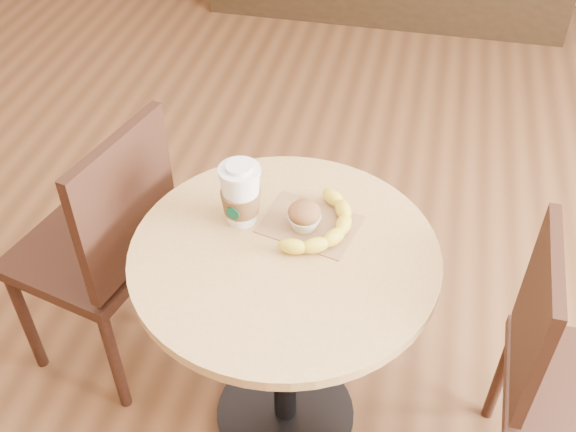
{
  "coord_description": "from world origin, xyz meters",
  "views": [
    {
      "loc": [
        0.3,
        -1.06,
        1.93
      ],
      "look_at": [
        0.03,
        0.14,
        0.83
      ],
      "focal_mm": 42.0,
      "sensor_mm": 36.0,
      "label": 1
    }
  ],
  "objects_px": {
    "chair_right": "(562,374)",
    "banana": "(322,222)",
    "cafe_table": "(285,300)",
    "coffee_cup": "(241,196)",
    "muffin": "(304,216)",
    "chair_left": "(104,245)"
  },
  "relations": [
    {
      "from": "chair_right",
      "to": "banana",
      "type": "height_order",
      "value": "chair_right"
    },
    {
      "from": "chair_right",
      "to": "banana",
      "type": "relative_size",
      "value": 3.15
    },
    {
      "from": "chair_left",
      "to": "muffin",
      "type": "relative_size",
      "value": 10.91
    },
    {
      "from": "banana",
      "to": "muffin",
      "type": "bearing_deg",
      "value": -149.28
    },
    {
      "from": "cafe_table",
      "to": "coffee_cup",
      "type": "relative_size",
      "value": 4.38
    },
    {
      "from": "chair_left",
      "to": "chair_right",
      "type": "bearing_deg",
      "value": 97.11
    },
    {
      "from": "chair_left",
      "to": "banana",
      "type": "relative_size",
      "value": 3.37
    },
    {
      "from": "banana",
      "to": "chair_left",
      "type": "bearing_deg",
      "value": -160.16
    },
    {
      "from": "chair_right",
      "to": "muffin",
      "type": "relative_size",
      "value": 10.19
    },
    {
      "from": "cafe_table",
      "to": "chair_left",
      "type": "height_order",
      "value": "chair_left"
    },
    {
      "from": "chair_left",
      "to": "chair_right",
      "type": "relative_size",
      "value": 1.07
    },
    {
      "from": "coffee_cup",
      "to": "chair_right",
      "type": "bearing_deg",
      "value": 1.35
    },
    {
      "from": "chair_left",
      "to": "muffin",
      "type": "distance_m",
      "value": 0.68
    },
    {
      "from": "banana",
      "to": "coffee_cup",
      "type": "bearing_deg",
      "value": -155.11
    },
    {
      "from": "coffee_cup",
      "to": "banana",
      "type": "relative_size",
      "value": 0.64
    },
    {
      "from": "muffin",
      "to": "banana",
      "type": "height_order",
      "value": "muffin"
    },
    {
      "from": "cafe_table",
      "to": "muffin",
      "type": "bearing_deg",
      "value": 71.2
    },
    {
      "from": "chair_left",
      "to": "muffin",
      "type": "xyz_separation_m",
      "value": [
        0.62,
        -0.04,
        0.27
      ]
    },
    {
      "from": "banana",
      "to": "chair_right",
      "type": "bearing_deg",
      "value": 12.06
    },
    {
      "from": "coffee_cup",
      "to": "banana",
      "type": "distance_m",
      "value": 0.22
    },
    {
      "from": "chair_left",
      "to": "coffee_cup",
      "type": "bearing_deg",
      "value": 98.66
    },
    {
      "from": "chair_right",
      "to": "banana",
      "type": "distance_m",
      "value": 0.73
    }
  ]
}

